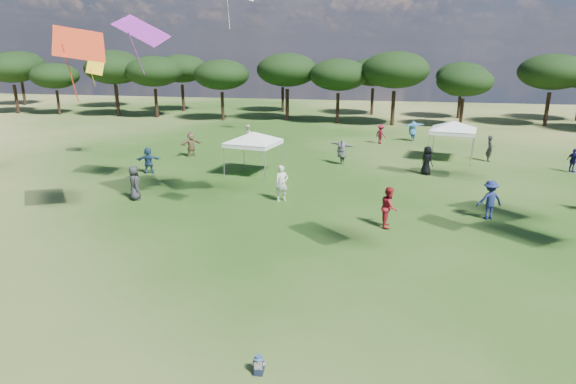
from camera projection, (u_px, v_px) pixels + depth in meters
name	position (u px, v px, depth m)	size (l,w,h in m)	color
tree_line	(387.00, 71.00, 52.48)	(108.78, 17.63, 7.77)	black
tent_left	(253.00, 134.00, 29.90)	(5.85, 5.85, 3.03)	gray
tent_right	(454.00, 123.00, 33.98)	(6.03, 6.03, 3.11)	gray
toddler	(259.00, 365.00, 11.67)	(0.35, 0.39, 0.51)	#151D30
festival_crowd	(346.00, 155.00, 31.96)	(27.92, 23.49, 1.90)	navy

